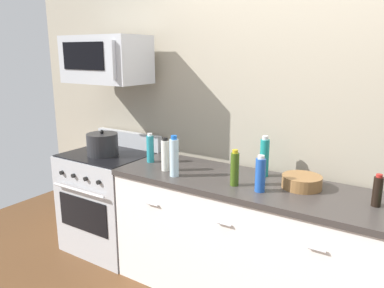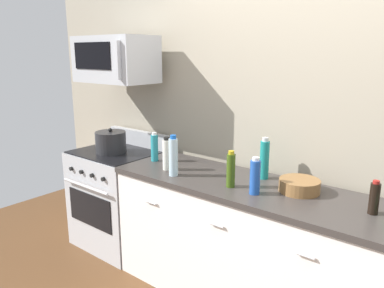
{
  "view_description": "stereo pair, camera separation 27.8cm",
  "coord_description": "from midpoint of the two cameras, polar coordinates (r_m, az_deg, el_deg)",
  "views": [
    {
      "loc": [
        0.75,
        -2.32,
        1.81
      ],
      "look_at": [
        -0.73,
        -0.05,
        1.15
      ],
      "focal_mm": 35.03,
      "sensor_mm": 36.0,
      "label": 1
    },
    {
      "loc": [
        0.97,
        -2.16,
        1.81
      ],
      "look_at": [
        -0.73,
        -0.05,
        1.15
      ],
      "focal_mm": 35.03,
      "sensor_mm": 36.0,
      "label": 2
    }
  ],
  "objects": [
    {
      "name": "back_wall",
      "position": [
        2.82,
        20.63,
        3.49
      ],
      "size": [
        5.69,
        0.1,
        2.7
      ],
      "primitive_type": "cube",
      "color": "#9E937F",
      "rests_on": "ground_plane"
    },
    {
      "name": "counter_unit",
      "position": [
        2.75,
        16.14,
        -16.22
      ],
      "size": [
        2.6,
        0.66,
        0.92
      ],
      "color": "white",
      "rests_on": "ground_plane"
    },
    {
      "name": "range_oven",
      "position": [
        3.64,
        -9.02,
        -8.03
      ],
      "size": [
        0.76,
        0.69,
        1.07
      ],
      "color": "#B7BABF",
      "rests_on": "ground_plane"
    },
    {
      "name": "microwave",
      "position": [
        3.41,
        -9.27,
        12.6
      ],
      "size": [
        0.74,
        0.44,
        0.4
      ],
      "color": "#B7BABF"
    },
    {
      "name": "bottle_soda_blue",
      "position": [
        2.46,
        12.8,
        -4.92
      ],
      "size": [
        0.07,
        0.07,
        0.25
      ],
      "color": "#1E4CA5",
      "rests_on": "countertop_slab"
    },
    {
      "name": "bottle_dish_soap",
      "position": [
        3.13,
        -3.21,
        -0.56
      ],
      "size": [
        0.06,
        0.06,
        0.25
      ],
      "color": "teal",
      "rests_on": "countertop_slab"
    },
    {
      "name": "bottle_soy_sauce_dark",
      "position": [
        2.42,
        29.07,
        -7.28
      ],
      "size": [
        0.06,
        0.06,
        0.2
      ],
      "color": "black",
      "rests_on": "countertop_slab"
    },
    {
      "name": "bottle_sparkling_teal",
      "position": [
        2.76,
        13.83,
        -2.31
      ],
      "size": [
        0.07,
        0.07,
        0.3
      ],
      "color": "#197F7A",
      "rests_on": "countertop_slab"
    },
    {
      "name": "bottle_olive_oil",
      "position": [
        2.55,
        9.06,
        -3.96
      ],
      "size": [
        0.06,
        0.06,
        0.25
      ],
      "color": "#385114",
      "rests_on": "countertop_slab"
    },
    {
      "name": "bottle_vinegar_white",
      "position": [
        2.89,
        -1.16,
        -1.61
      ],
      "size": [
        0.06,
        0.06,
        0.26
      ],
      "color": "silver",
      "rests_on": "countertop_slab"
    },
    {
      "name": "bottle_water_clear",
      "position": [
        2.75,
        0.04,
        -1.96
      ],
      "size": [
        0.07,
        0.07,
        0.31
      ],
      "color": "silver",
      "rests_on": "countertop_slab"
    },
    {
      "name": "bowl_wooden_salad",
      "position": [
        2.6,
        19.05,
        -6.0
      ],
      "size": [
        0.27,
        0.27,
        0.08
      ],
      "color": "brown",
      "rests_on": "countertop_slab"
    },
    {
      "name": "stockpot",
      "position": [
        3.44,
        -10.02,
        0.26
      ],
      "size": [
        0.28,
        0.28,
        0.23
      ],
      "color": "#262628",
      "rests_on": "range_oven"
    }
  ]
}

